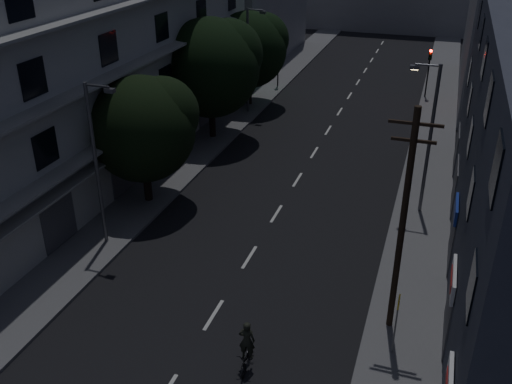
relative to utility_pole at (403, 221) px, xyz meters
The scene contains 17 objects.
ground 18.98m from the utility_pole, 112.08° to the left, with size 160.00×160.00×0.00m, color black.
sidewalk_left 22.78m from the utility_pole, 130.26° to the left, with size 3.00×90.00×0.15m, color #565659.
sidewalk_right 17.67m from the utility_pole, 87.96° to the left, with size 3.00×90.00×0.15m, color #565659.
lane_markings 24.73m from the utility_pole, 106.52° to the left, with size 0.15×60.50×0.01m.
building_left 21.46m from the utility_pole, 152.08° to the left, with size 7.00×36.00×14.00m.
building_far_right 34.42m from the utility_pole, 81.46° to the left, with size 6.00×20.00×13.00m, color slate.
tree_near 15.58m from the utility_pole, 154.68° to the left, with size 5.72×5.72×7.05m.
tree_mid 22.19m from the utility_pole, 130.36° to the left, with size 6.75×6.75×8.31m.
tree_far 28.65m from the utility_pole, 120.03° to the left, with size 6.06×6.06×7.49m.
traffic_signal_far_right 31.32m from the utility_pole, 91.10° to the left, with size 0.28×0.37×4.10m.
traffic_signal_far_left 33.43m from the utility_pole, 114.09° to the left, with size 0.28×0.37×4.10m.
street_lamp_left_near 14.04m from the utility_pole, behind, with size 1.51×0.25×8.00m.
street_lamp_right 10.10m from the utility_pole, 88.07° to the left, with size 1.51×0.25×8.00m.
street_lamp_left_far 26.66m from the utility_pole, 120.99° to the left, with size 1.51×0.25×8.00m.
utility_pole is the anchor object (origin of this frame).
bus_stop_sign 3.37m from the utility_pole, 79.78° to the right, with size 0.06×0.35×2.52m.
cyclist 7.32m from the utility_pole, 140.48° to the right, with size 0.72×1.65×2.03m.
Camera 1 is at (7.50, -10.53, 15.01)m, focal length 40.00 mm.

